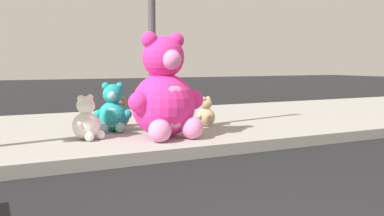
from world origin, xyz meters
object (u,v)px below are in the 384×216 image
at_px(plush_white, 87,122).
at_px(sign_pole, 152,14).
at_px(plush_tan, 205,114).
at_px(plush_brown, 119,114).
at_px(plush_teal, 113,112).
at_px(plush_red, 161,109).
at_px(plush_pink_large, 165,96).

bearing_deg(plush_white, sign_pole, 15.64).
bearing_deg(plush_white, plush_tan, 10.40).
height_order(plush_brown, plush_white, plush_white).
height_order(plush_tan, plush_teal, plush_teal).
bearing_deg(plush_white, plush_brown, 51.90).
xyz_separation_m(sign_pole, plush_red, (0.38, 0.58, -1.45)).
height_order(plush_pink_large, plush_brown, plush_pink_large).
relative_size(plush_brown, plush_white, 0.83).
xyz_separation_m(plush_pink_large, plush_red, (0.44, 1.17, -0.31)).
bearing_deg(sign_pole, plush_tan, 4.29).
distance_m(sign_pole, plush_teal, 1.52).
bearing_deg(plush_teal, plush_white, -134.98).
height_order(plush_white, plush_teal, plush_teal).
bearing_deg(plush_brown, plush_red, -6.19).
distance_m(plush_red, plush_tan, 0.75).
bearing_deg(plush_red, plush_pink_large, -110.70).
xyz_separation_m(sign_pole, plush_teal, (-0.54, 0.21, -1.41)).
xyz_separation_m(plush_red, plush_tan, (0.54, -0.51, -0.06)).
bearing_deg(sign_pole, plush_red, 56.65).
height_order(sign_pole, plush_red, sign_pole).
bearing_deg(plush_teal, plush_pink_large, -59.43).
bearing_deg(plush_red, plush_tan, -43.22).
xyz_separation_m(plush_pink_large, plush_teal, (-0.47, 0.80, -0.28)).
xyz_separation_m(plush_pink_large, plush_white, (-0.98, 0.30, -0.33)).
xyz_separation_m(plush_pink_large, plush_tan, (0.98, 0.66, -0.37)).
relative_size(sign_pole, plush_tan, 6.79).
bearing_deg(plush_tan, plush_brown, 154.49).
height_order(plush_brown, plush_teal, plush_teal).
relative_size(sign_pole, plush_red, 5.10).
bearing_deg(plush_teal, plush_brown, 61.72).
bearing_deg(plush_red, sign_pole, -123.35).
height_order(plush_red, plush_tan, plush_red).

